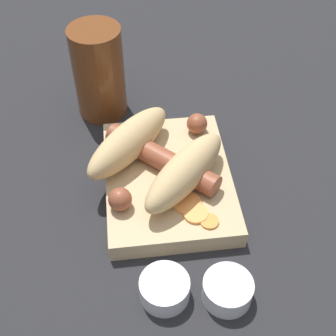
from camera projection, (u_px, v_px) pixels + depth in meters
name	position (u px, v px, depth m)	size (l,w,h in m)	color
ground_plane	(168.00, 187.00, 0.60)	(3.00, 3.00, 0.00)	#232326
food_tray	(168.00, 180.00, 0.59)	(0.20, 0.16, 0.03)	tan
bread_roll	(156.00, 156.00, 0.57)	(0.19, 0.19, 0.05)	tan
sausage	(161.00, 159.00, 0.58)	(0.14, 0.14, 0.03)	brown
pickled_veggies	(194.00, 210.00, 0.54)	(0.06, 0.06, 0.00)	#F99E4C
condiment_cup_near	(165.00, 289.00, 0.49)	(0.05, 0.05, 0.03)	silver
condiment_cup_far	(227.00, 291.00, 0.49)	(0.05, 0.05, 0.03)	silver
drink_glass	(99.00, 72.00, 0.65)	(0.07, 0.07, 0.13)	brown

